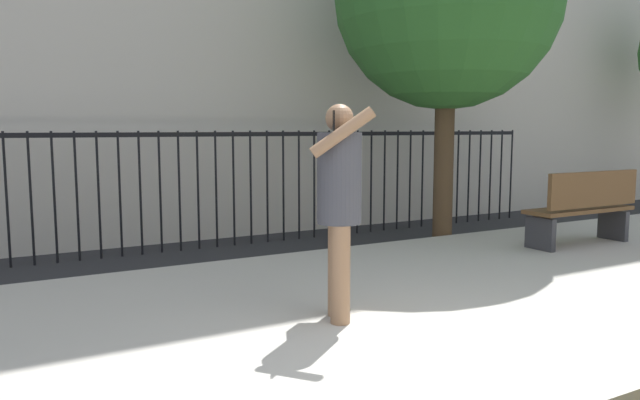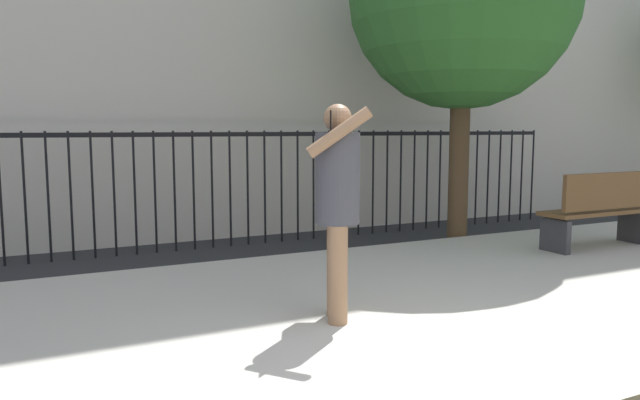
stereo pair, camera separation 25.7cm
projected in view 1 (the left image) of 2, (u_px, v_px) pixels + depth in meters
name	position (u px, v px, depth m)	size (l,w,h in m)	color
sidewalk	(327.00, 318.00, 4.99)	(28.00, 4.40, 0.15)	#B2ADA3
iron_fence	(188.00, 174.00, 8.08)	(12.03, 0.04, 1.60)	black
pedestrian_on_phone	(339.00, 196.00, 4.65)	(0.56, 0.72, 1.66)	#936B4C
street_bench	(585.00, 206.00, 7.66)	(1.60, 0.45, 0.95)	brown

